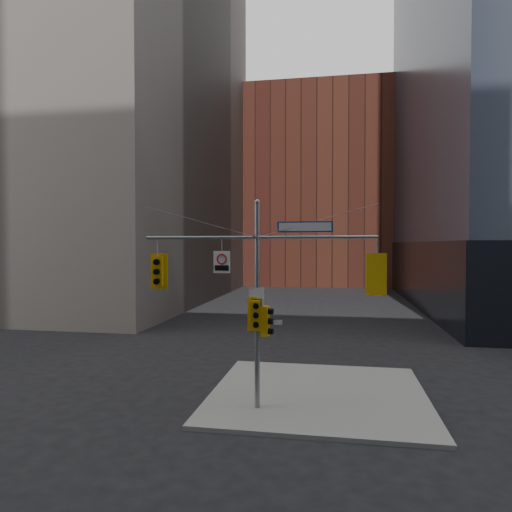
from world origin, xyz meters
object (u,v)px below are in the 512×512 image
(regulatory_sign_arm, at_px, (222,261))
(traffic_light_pole_front, at_px, (256,315))
(traffic_light_west_arm, at_px, (158,271))
(traffic_light_east_arm, at_px, (377,274))
(signal_assembly, at_px, (257,284))
(traffic_light_pole_side, at_px, (266,321))
(street_sign_blade, at_px, (305,227))

(regulatory_sign_arm, bearing_deg, traffic_light_pole_front, -4.31)
(traffic_light_west_arm, xyz_separation_m, traffic_light_east_arm, (7.56, -0.01, -0.00))
(traffic_light_east_arm, bearing_deg, signal_assembly, 9.29)
(traffic_light_pole_side, height_order, regulatory_sign_arm, regulatory_sign_arm)
(signal_assembly, bearing_deg, traffic_light_pole_side, 0.12)
(signal_assembly, relative_size, traffic_light_pole_side, 7.84)
(traffic_light_west_arm, distance_m, traffic_light_east_arm, 7.56)
(signal_assembly, relative_size, traffic_light_pole_front, 6.90)
(traffic_light_west_arm, distance_m, traffic_light_pole_side, 4.25)
(signal_assembly, distance_m, traffic_light_pole_side, 1.32)
(regulatory_sign_arm, bearing_deg, street_sign_blade, 7.44)
(traffic_light_east_arm, bearing_deg, traffic_light_pole_front, 13.15)
(traffic_light_pole_front, bearing_deg, street_sign_blade, -1.60)
(traffic_light_east_arm, height_order, street_sign_blade, street_sign_blade)
(traffic_light_west_arm, relative_size, traffic_light_east_arm, 0.94)
(traffic_light_east_arm, xyz_separation_m, traffic_light_pole_side, (-3.65, 0.00, -1.66))
(traffic_light_pole_side, bearing_deg, traffic_light_pole_front, 138.22)
(traffic_light_east_arm, relative_size, traffic_light_pole_side, 1.33)
(traffic_light_east_arm, distance_m, street_sign_blade, 2.81)
(traffic_light_pole_side, xyz_separation_m, traffic_light_pole_front, (-0.32, -0.27, 0.26))
(traffic_light_pole_side, xyz_separation_m, street_sign_blade, (1.30, 0.00, 3.21))
(traffic_light_pole_front, bearing_deg, signal_assembly, 78.69)
(traffic_light_pole_front, bearing_deg, traffic_light_east_arm, -7.22)
(traffic_light_pole_front, height_order, street_sign_blade, street_sign_blade)
(traffic_light_east_arm, bearing_deg, street_sign_blade, 9.22)
(traffic_light_west_arm, height_order, street_sign_blade, street_sign_blade)
(signal_assembly, distance_m, traffic_light_pole_front, 1.05)
(traffic_light_east_arm, bearing_deg, traffic_light_pole_side, 9.28)
(signal_assembly, height_order, traffic_light_east_arm, signal_assembly)
(signal_assembly, height_order, traffic_light_west_arm, signal_assembly)
(traffic_light_pole_side, height_order, street_sign_blade, street_sign_blade)
(traffic_light_east_arm, relative_size, street_sign_blade, 0.73)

